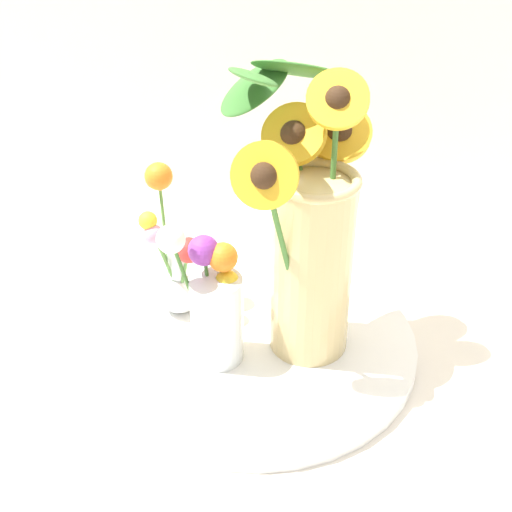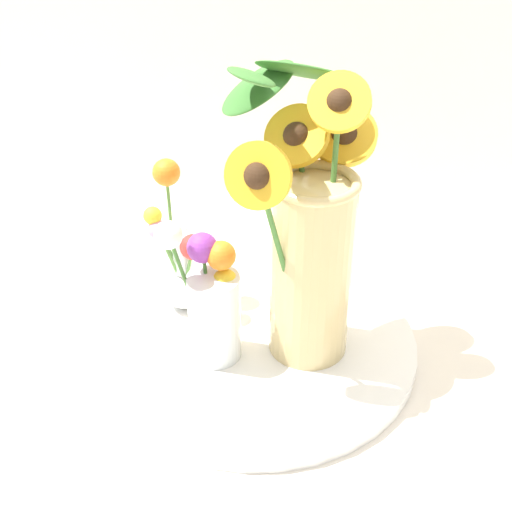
# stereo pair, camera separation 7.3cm
# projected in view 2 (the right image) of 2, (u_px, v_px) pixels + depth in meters

# --- Properties ---
(ground_plane) EXTENTS (6.00, 6.00, 0.00)m
(ground_plane) POSITION_uv_depth(u_px,v_px,m) (220.00, 388.00, 0.96)
(ground_plane) COLOR silver
(serving_tray) EXTENTS (0.45, 0.45, 0.02)m
(serving_tray) POSITION_uv_depth(u_px,v_px,m) (256.00, 343.00, 1.02)
(serving_tray) COLOR white
(serving_tray) RESTS_ON ground_plane
(mason_jar_sunflowers) EXTENTS (0.20, 0.22, 0.42)m
(mason_jar_sunflowers) POSITION_uv_depth(u_px,v_px,m) (309.00, 243.00, 0.92)
(mason_jar_sunflowers) COLOR #D1B77A
(mason_jar_sunflowers) RESTS_ON serving_tray
(vase_small_center) EXTENTS (0.10, 0.07, 0.21)m
(vase_small_center) POSITION_uv_depth(u_px,v_px,m) (212.00, 301.00, 0.94)
(vase_small_center) COLOR white
(vase_small_center) RESTS_ON serving_tray
(vase_bulb_right) EXTENTS (0.09, 0.09, 0.23)m
(vase_bulb_right) POSITION_uv_depth(u_px,v_px,m) (180.00, 259.00, 1.03)
(vase_bulb_right) COLOR white
(vase_bulb_right) RESTS_ON serving_tray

